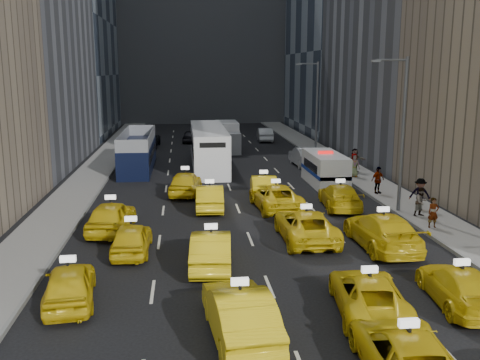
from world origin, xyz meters
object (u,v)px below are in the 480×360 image
Objects in this scene: box_truck at (227,137)px; pedestrian_0 at (433,213)px; nypd_van at (325,170)px; taxi_2 at (407,354)px; city_bus at (208,147)px; double_decker at (138,151)px.

box_truck is 30.29m from pedestrian_0.
nypd_van is at bearing 102.34° from pedestrian_0.
taxi_2 is 0.38× the size of city_bus.
double_decker is 25.72m from pedestrian_0.
nypd_van is (4.35, 24.76, 0.42)m from taxi_2.
pedestrian_0 is (16.74, -19.51, -0.61)m from double_decker.
pedestrian_0 is at bearing -68.92° from box_truck.
city_bus is (5.98, 0.39, 0.15)m from double_decker.
double_decker is 0.82× the size of city_bus.
double_decker is 12.75m from box_truck.
box_truck is at bearing 44.32° from double_decker.
taxi_2 is at bearing -118.66° from pedestrian_0.
double_decker reaches higher than nypd_van.
nypd_van reaches higher than taxi_2.
taxi_2 is 14.80m from pedestrian_0.
pedestrian_0 is (7.00, 13.04, 0.25)m from taxi_2.
pedestrian_0 is at bearing -82.93° from nypd_van.
double_decker is at bearing -175.51° from city_bus.
box_truck is at bearing 105.58° from pedestrian_0.
city_bus is 22.64m from pedestrian_0.
box_truck reaches higher than nypd_van.
city_bus is (-8.11, 8.18, 0.58)m from nypd_van.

